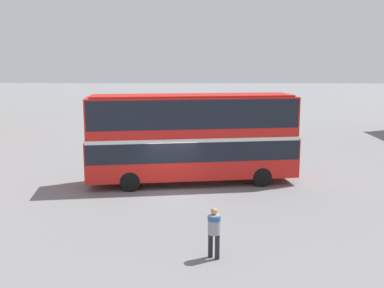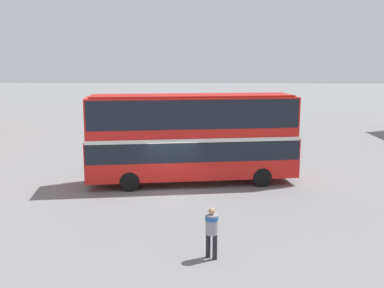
{
  "view_description": "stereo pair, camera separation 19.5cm",
  "coord_description": "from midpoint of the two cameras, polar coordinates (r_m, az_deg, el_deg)",
  "views": [
    {
      "loc": [
        1.72,
        -21.82,
        6.46
      ],
      "look_at": [
        0.93,
        1.79,
        2.16
      ],
      "focal_mm": 42.0,
      "sensor_mm": 36.0,
      "label": 1
    },
    {
      "loc": [
        1.91,
        -21.81,
        6.46
      ],
      "look_at": [
        0.93,
        1.79,
        2.16
      ],
      "focal_mm": 42.0,
      "sensor_mm": 36.0,
      "label": 2
    }
  ],
  "objects": [
    {
      "name": "double_decker_bus",
      "position": [
        23.92,
        -0.23,
        1.37
      ],
      "size": [
        11.41,
        4.4,
        4.79
      ],
      "rotation": [
        0.0,
        0.0,
        0.17
      ],
      "color": "red",
      "rests_on": "ground_plane"
    },
    {
      "name": "pedestrian_foreground",
      "position": [
        15.12,
        2.44,
        -10.55
      ],
      "size": [
        0.6,
        0.6,
        1.76
      ],
      "rotation": [
        0.0,
        0.0,
        4.15
      ],
      "color": "#232328",
      "rests_on": "ground_plane"
    },
    {
      "name": "parked_car_kerb_near",
      "position": [
        40.54,
        9.47,
        2.08
      ],
      "size": [
        4.77,
        2.15,
        1.44
      ],
      "rotation": [
        0.0,
        0.0,
        -0.07
      ],
      "color": "navy",
      "rests_on": "ground_plane"
    },
    {
      "name": "ground_plane",
      "position": [
        22.83,
        -2.75,
        -6.13
      ],
      "size": [
        240.0,
        240.0,
        0.0
      ],
      "primitive_type": "plane",
      "color": "slate"
    }
  ]
}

